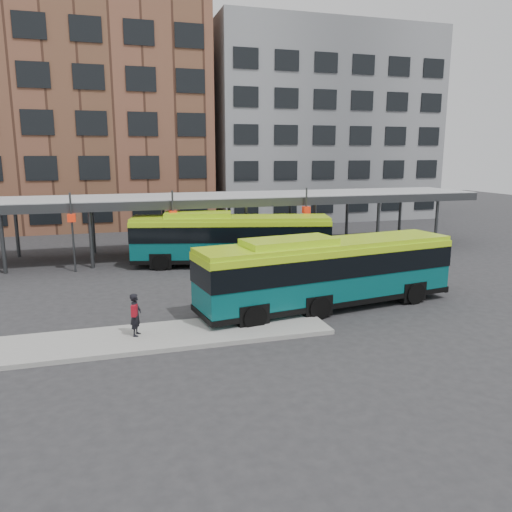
# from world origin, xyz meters

# --- Properties ---
(ground) EXTENTS (120.00, 120.00, 0.00)m
(ground) POSITION_xyz_m (0.00, 0.00, 0.00)
(ground) COLOR #28282B
(ground) RESTS_ON ground
(boarding_island) EXTENTS (14.00, 3.00, 0.18)m
(boarding_island) POSITION_xyz_m (-5.50, -3.00, 0.09)
(boarding_island) COLOR gray
(boarding_island) RESTS_ON ground
(canopy) EXTENTS (40.00, 6.53, 4.80)m
(canopy) POSITION_xyz_m (-0.06, 12.87, 3.91)
(canopy) COLOR #999B9E
(canopy) RESTS_ON ground
(building_brick) EXTENTS (26.00, 14.00, 22.00)m
(building_brick) POSITION_xyz_m (-10.00, 32.00, 11.00)
(building_brick) COLOR brown
(building_brick) RESTS_ON ground
(building_grey) EXTENTS (24.00, 14.00, 20.00)m
(building_grey) POSITION_xyz_m (16.00, 32.00, 10.00)
(building_grey) COLOR slate
(building_grey) RESTS_ON ground
(bus_front) EXTENTS (12.67, 4.43, 3.42)m
(bus_front) POSITION_xyz_m (2.64, -1.17, 1.78)
(bus_front) COLOR #074F51
(bus_front) RESTS_ON ground
(bus_rear) EXTENTS (12.73, 5.52, 3.44)m
(bus_rear) POSITION_xyz_m (0.48, 8.86, 1.79)
(bus_rear) COLOR #074F51
(bus_rear) RESTS_ON ground
(pedestrian) EXTENTS (0.57, 0.70, 1.67)m
(pedestrian) POSITION_xyz_m (-6.09, -2.85, 1.03)
(pedestrian) COLOR black
(pedestrian) RESTS_ON boarding_island
(bike_rack) EXTENTS (7.32, 1.32, 1.08)m
(bike_rack) POSITION_xyz_m (13.78, 12.13, 0.48)
(bike_rack) COLOR slate
(bike_rack) RESTS_ON ground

